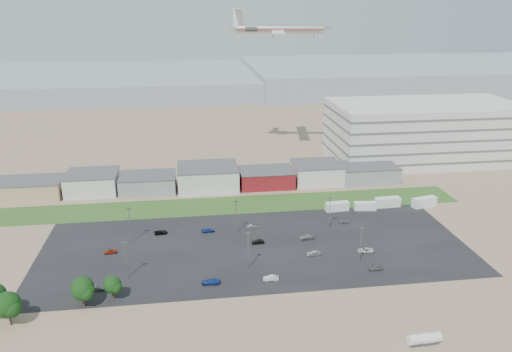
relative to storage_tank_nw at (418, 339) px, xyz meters
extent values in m
plane|color=#876E55|center=(-31.62, 27.10, -1.24)|extent=(700.00, 700.00, 0.00)
cube|color=black|center=(-26.62, 47.10, -1.23)|extent=(120.00, 50.00, 0.01)
cube|color=#2E5720|center=(-31.62, 79.10, -1.23)|extent=(160.00, 16.00, 0.02)
cube|color=silver|center=(58.38, 122.10, 11.26)|extent=(80.00, 40.00, 25.00)
imported|color=silver|center=(3.24, 39.62, -0.63)|extent=(4.57, 2.42, 1.22)
imported|color=#A5A5AA|center=(-11.43, 39.76, -0.61)|extent=(3.85, 1.43, 1.26)
imported|color=#595B5E|center=(2.48, 29.91, -0.60)|extent=(3.83, 1.68, 1.29)
imported|color=navy|center=(-40.22, 28.82, -0.59)|extent=(4.58, 2.12, 1.29)
imported|color=maroon|center=(-66.83, 48.59, -0.67)|extent=(3.46, 1.62, 1.14)
imported|color=navy|center=(-39.43, 58.66, -0.67)|extent=(4.08, 2.09, 1.13)
imported|color=black|center=(-25.63, 48.93, -0.65)|extent=(3.62, 1.40, 1.17)
imported|color=#A5A5AA|center=(3.28, 59.24, -0.70)|extent=(3.30, 1.59, 1.09)
imported|color=black|center=(-53.52, 59.21, -0.70)|extent=(4.05, 2.16, 1.08)
imported|color=#595B5E|center=(-67.51, 29.84, -0.63)|extent=(4.31, 1.99, 1.22)
imported|color=#A5A5AA|center=(-25.69, 59.42, -0.65)|extent=(3.62, 1.49, 1.17)
imported|color=#A5A5AA|center=(-11.17, 49.87, -0.58)|extent=(4.63, 2.12, 1.31)
imported|color=silver|center=(-25.19, 28.58, -0.60)|extent=(3.94, 1.58, 1.27)
camera|label=1|loc=(-43.87, -79.02, 63.87)|focal=35.00mm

